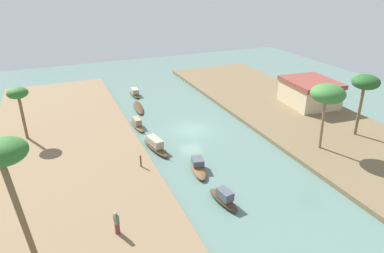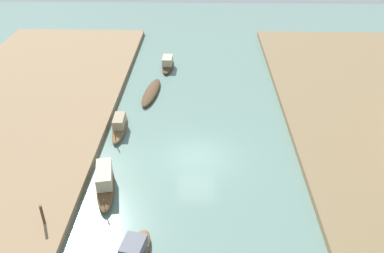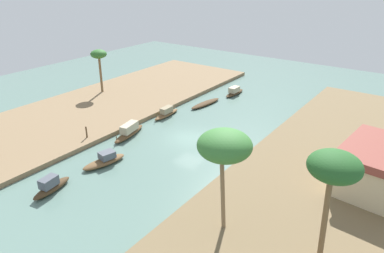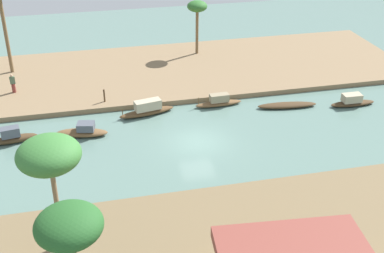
% 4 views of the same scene
% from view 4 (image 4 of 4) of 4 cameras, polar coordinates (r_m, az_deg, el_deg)
% --- Properties ---
extents(river_water, '(72.96, 72.96, 0.00)m').
position_cam_4_polar(river_water, '(36.61, 0.64, -1.75)').
color(river_water, slate).
rests_on(river_water, ground).
extents(riverbank_left, '(46.37, 14.03, 0.44)m').
position_cam_4_polar(riverbank_left, '(48.20, -3.05, 6.35)').
color(riverbank_left, '#846B4C').
rests_on(riverbank_left, ground).
extents(sampan_with_red_awning, '(3.44, 1.38, 1.24)m').
position_cam_4_polar(sampan_with_red_awning, '(38.58, -19.83, -1.12)').
color(sampan_with_red_awning, '#47331E').
rests_on(sampan_with_red_awning, river_water).
extents(sampan_midstream, '(3.99, 1.94, 1.08)m').
position_cam_4_polar(sampan_midstream, '(38.08, -12.38, -0.54)').
color(sampan_midstream, brown).
rests_on(sampan_midstream, river_water).
extents(sampan_upstream_small, '(4.69, 1.85, 1.25)m').
position_cam_4_polar(sampan_upstream_small, '(40.33, -5.15, 1.97)').
color(sampan_upstream_small, brown).
rests_on(sampan_upstream_small, river_water).
extents(sampan_near_left_bank, '(4.01, 0.99, 1.05)m').
position_cam_4_polar(sampan_near_left_bank, '(41.73, 3.08, 2.87)').
color(sampan_near_left_bank, brown).
rests_on(sampan_near_left_bank, river_water).
extents(sampan_with_tall_canopy, '(5.07, 1.56, 0.39)m').
position_cam_4_polar(sampan_with_tall_canopy, '(42.23, 10.83, 2.41)').
color(sampan_with_tall_canopy, '#47331E').
rests_on(sampan_with_tall_canopy, river_water).
extents(sampan_open_hull, '(3.91, 1.03, 1.05)m').
position_cam_4_polar(sampan_open_hull, '(43.80, 17.88, 2.76)').
color(sampan_open_hull, '#47331E').
rests_on(sampan_open_hull, river_water).
extents(person_on_near_bank, '(0.47, 0.40, 1.66)m').
position_cam_4_polar(person_on_near_bank, '(45.59, -19.81, 4.59)').
color(person_on_near_bank, brown).
rests_on(person_on_near_bank, riverbank_left).
extents(mooring_post, '(0.14, 0.14, 1.10)m').
position_cam_4_polar(mooring_post, '(41.97, -10.01, 3.52)').
color(mooring_post, '#4C3823').
rests_on(mooring_post, riverbank_left).
extents(palm_tree_left_near, '(2.00, 2.00, 5.46)m').
position_cam_4_polar(palm_tree_left_near, '(50.60, 0.59, 13.37)').
color(palm_tree_left_near, brown).
rests_on(palm_tree_left_near, riverbank_left).
extents(palm_tree_right_tall, '(2.68, 2.68, 6.48)m').
position_cam_4_polar(palm_tree_right_tall, '(19.99, -13.87, -11.24)').
color(palm_tree_right_tall, brown).
rests_on(palm_tree_right_tall, riverbank_right).
extents(palm_tree_right_short, '(3.13, 3.13, 6.43)m').
position_cam_4_polar(palm_tree_right_short, '(24.77, -16.06, -3.24)').
color(palm_tree_right_short, '#7F6647').
rests_on(palm_tree_right_short, riverbank_right).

